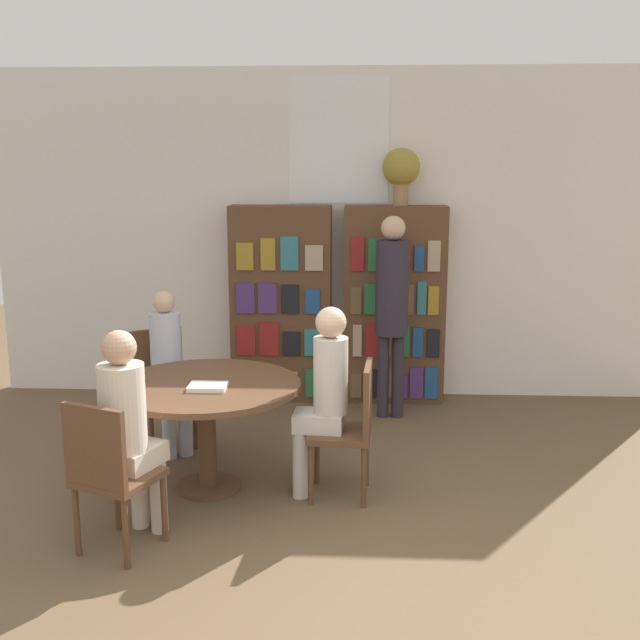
{
  "coord_description": "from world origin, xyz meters",
  "views": [
    {
      "loc": [
        0.16,
        -3.26,
        2.14
      ],
      "look_at": [
        -0.09,
        1.99,
        1.05
      ],
      "focal_mm": 42.0,
      "sensor_mm": 36.0,
      "label": 1
    }
  ],
  "objects_px": {
    "flower_vase": "(401,169)",
    "seated_reader_back": "(128,423)",
    "reading_table": "(206,400)",
    "seated_reader_right": "(323,391)",
    "librarian_standing": "(392,297)",
    "bookshelf_right": "(394,305)",
    "seated_reader_left": "(169,364)",
    "chair_left_side": "(162,381)",
    "chair_near_camera": "(109,470)",
    "bookshelf_left": "(281,304)",
    "chair_far_side": "(352,423)"
  },
  "relations": [
    {
      "from": "chair_left_side",
      "to": "seated_reader_back",
      "type": "bearing_deg",
      "value": 65.99
    },
    {
      "from": "bookshelf_right",
      "to": "seated_reader_back",
      "type": "relative_size",
      "value": 1.42
    },
    {
      "from": "bookshelf_left",
      "to": "reading_table",
      "type": "height_order",
      "value": "bookshelf_left"
    },
    {
      "from": "seated_reader_left",
      "to": "seated_reader_back",
      "type": "xyz_separation_m",
      "value": [
        0.12,
        -1.39,
        0.04
      ]
    },
    {
      "from": "reading_table",
      "to": "librarian_standing",
      "type": "relative_size",
      "value": 0.72
    },
    {
      "from": "seated_reader_left",
      "to": "seated_reader_right",
      "type": "distance_m",
      "value": 1.39
    },
    {
      "from": "bookshelf_left",
      "to": "reading_table",
      "type": "relative_size",
      "value": 1.42
    },
    {
      "from": "chair_near_camera",
      "to": "chair_left_side",
      "type": "height_order",
      "value": "same"
    },
    {
      "from": "chair_far_side",
      "to": "seated_reader_back",
      "type": "height_order",
      "value": "seated_reader_back"
    },
    {
      "from": "chair_left_side",
      "to": "seated_reader_back",
      "type": "xyz_separation_m",
      "value": [
        0.21,
        -1.55,
        0.22
      ]
    },
    {
      "from": "bookshelf_right",
      "to": "reading_table",
      "type": "relative_size",
      "value": 1.42
    },
    {
      "from": "chair_near_camera",
      "to": "seated_reader_left",
      "type": "xyz_separation_m",
      "value": [
        -0.05,
        1.56,
        0.18
      ]
    },
    {
      "from": "chair_far_side",
      "to": "seated_reader_right",
      "type": "distance_m",
      "value": 0.28
    },
    {
      "from": "seated_reader_left",
      "to": "seated_reader_back",
      "type": "bearing_deg",
      "value": 62.86
    },
    {
      "from": "seated_reader_left",
      "to": "flower_vase",
      "type": "bearing_deg",
      "value": -174.16
    },
    {
      "from": "bookshelf_left",
      "to": "chair_far_side",
      "type": "distance_m",
      "value": 2.24
    },
    {
      "from": "chair_near_camera",
      "to": "librarian_standing",
      "type": "xyz_separation_m",
      "value": [
        1.65,
        2.43,
        0.55
      ]
    },
    {
      "from": "chair_near_camera",
      "to": "reading_table",
      "type": "bearing_deg",
      "value": 90.0
    },
    {
      "from": "flower_vase",
      "to": "librarian_standing",
      "type": "relative_size",
      "value": 0.29
    },
    {
      "from": "bookshelf_left",
      "to": "seated_reader_left",
      "type": "relative_size",
      "value": 1.45
    },
    {
      "from": "bookshelf_left",
      "to": "librarian_standing",
      "type": "distance_m",
      "value": 1.12
    },
    {
      "from": "reading_table",
      "to": "librarian_standing",
      "type": "height_order",
      "value": "librarian_standing"
    },
    {
      "from": "seated_reader_left",
      "to": "bookshelf_right",
      "type": "bearing_deg",
      "value": -173.67
    },
    {
      "from": "bookshelf_right",
      "to": "chair_near_camera",
      "type": "distance_m",
      "value": 3.41
    },
    {
      "from": "reading_table",
      "to": "chair_far_side",
      "type": "relative_size",
      "value": 1.4
    },
    {
      "from": "chair_near_camera",
      "to": "chair_far_side",
      "type": "relative_size",
      "value": 1.0
    },
    {
      "from": "reading_table",
      "to": "seated_reader_right",
      "type": "relative_size",
      "value": 0.99
    },
    {
      "from": "flower_vase",
      "to": "chair_far_side",
      "type": "height_order",
      "value": "flower_vase"
    },
    {
      "from": "bookshelf_left",
      "to": "seated_reader_back",
      "type": "distance_m",
      "value": 2.83
    },
    {
      "from": "chair_far_side",
      "to": "seated_reader_back",
      "type": "relative_size",
      "value": 0.71
    },
    {
      "from": "seated_reader_right",
      "to": "chair_far_side",
      "type": "bearing_deg",
      "value": -90.0
    },
    {
      "from": "seated_reader_right",
      "to": "bookshelf_left",
      "type": "bearing_deg",
      "value": 16.92
    },
    {
      "from": "bookshelf_right",
      "to": "flower_vase",
      "type": "bearing_deg",
      "value": 7.64
    },
    {
      "from": "bookshelf_left",
      "to": "chair_left_side",
      "type": "height_order",
      "value": "bookshelf_left"
    },
    {
      "from": "bookshelf_right",
      "to": "flower_vase",
      "type": "distance_m",
      "value": 1.21
    },
    {
      "from": "flower_vase",
      "to": "reading_table",
      "type": "relative_size",
      "value": 0.4
    },
    {
      "from": "reading_table",
      "to": "librarian_standing",
      "type": "xyz_separation_m",
      "value": [
        1.29,
        1.54,
        0.43
      ]
    },
    {
      "from": "bookshelf_right",
      "to": "chair_left_side",
      "type": "relative_size",
      "value": 1.99
    },
    {
      "from": "chair_left_side",
      "to": "seated_reader_left",
      "type": "bearing_deg",
      "value": 90.0
    },
    {
      "from": "chair_left_side",
      "to": "seated_reader_left",
      "type": "xyz_separation_m",
      "value": [
        0.1,
        -0.16,
        0.18
      ]
    },
    {
      "from": "reading_table",
      "to": "seated_reader_left",
      "type": "distance_m",
      "value": 0.78
    },
    {
      "from": "reading_table",
      "to": "seated_reader_right",
      "type": "bearing_deg",
      "value": -4.1
    },
    {
      "from": "chair_far_side",
      "to": "librarian_standing",
      "type": "relative_size",
      "value": 0.52
    },
    {
      "from": "flower_vase",
      "to": "seated_reader_back",
      "type": "height_order",
      "value": "flower_vase"
    },
    {
      "from": "bookshelf_right",
      "to": "chair_near_camera",
      "type": "bearing_deg",
      "value": -120.08
    },
    {
      "from": "chair_far_side",
      "to": "seated_reader_right",
      "type": "height_order",
      "value": "seated_reader_right"
    },
    {
      "from": "flower_vase",
      "to": "seated_reader_left",
      "type": "distance_m",
      "value": 2.67
    },
    {
      "from": "flower_vase",
      "to": "chair_near_camera",
      "type": "relative_size",
      "value": 0.56
    },
    {
      "from": "bookshelf_left",
      "to": "seated_reader_right",
      "type": "relative_size",
      "value": 1.41
    },
    {
      "from": "librarian_standing",
      "to": "flower_vase",
      "type": "bearing_deg",
      "value": 80.74
    }
  ]
}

